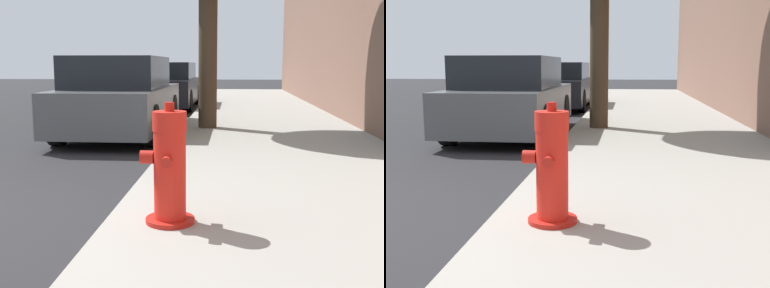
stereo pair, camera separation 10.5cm
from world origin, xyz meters
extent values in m
cube|color=#99968E|center=(3.67, 0.00, 0.07)|extent=(3.29, 40.00, 0.14)
cylinder|color=red|center=(2.52, -0.04, 0.15)|extent=(0.37, 0.37, 0.04)
cylinder|color=red|center=(2.52, -0.04, 0.50)|extent=(0.24, 0.24, 0.65)
cylinder|color=red|center=(2.52, -0.04, 0.90)|extent=(0.25, 0.25, 0.14)
cylinder|color=red|center=(2.52, -0.04, 1.00)|extent=(0.07, 0.07, 0.07)
cylinder|color=red|center=(2.52, -0.20, 0.63)|extent=(0.07, 0.08, 0.07)
cylinder|color=red|center=(2.52, 0.12, 0.63)|extent=(0.07, 0.08, 0.07)
cylinder|color=red|center=(2.36, -0.04, 0.63)|extent=(0.10, 0.10, 0.10)
cube|color=#4C5156|center=(0.93, 5.27, 0.54)|extent=(1.69, 4.01, 0.70)
cube|color=black|center=(0.93, 5.11, 1.17)|extent=(1.55, 2.20, 0.55)
cylinder|color=black|center=(0.16, 6.51, 0.34)|extent=(0.20, 0.68, 0.68)
cylinder|color=black|center=(1.69, 6.51, 0.34)|extent=(0.20, 0.68, 0.68)
cylinder|color=black|center=(0.16, 4.03, 0.34)|extent=(0.20, 0.68, 0.68)
cylinder|color=black|center=(1.69, 4.03, 0.34)|extent=(0.20, 0.68, 0.68)
cube|color=black|center=(0.97, 11.13, 0.53)|extent=(1.74, 4.56, 0.71)
cube|color=black|center=(0.97, 10.95, 1.12)|extent=(1.60, 2.51, 0.49)
cylinder|color=black|center=(0.18, 12.54, 0.32)|extent=(0.20, 0.63, 0.63)
cylinder|color=black|center=(1.76, 12.54, 0.32)|extent=(0.20, 0.63, 0.63)
cylinder|color=black|center=(0.18, 9.72, 0.32)|extent=(0.20, 0.63, 0.63)
cylinder|color=black|center=(1.76, 9.72, 0.32)|extent=(0.20, 0.63, 0.63)
cylinder|color=#423323|center=(2.51, 5.52, 1.61)|extent=(0.34, 0.34, 2.95)
camera|label=1|loc=(2.98, -3.46, 1.30)|focal=45.00mm
camera|label=2|loc=(3.08, -3.45, 1.30)|focal=45.00mm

